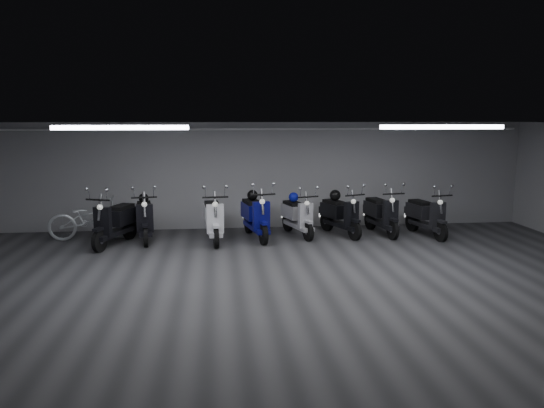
{
  "coord_description": "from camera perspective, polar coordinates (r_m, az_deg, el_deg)",
  "views": [
    {
      "loc": [
        -1.3,
        -8.64,
        2.92
      ],
      "look_at": [
        -0.12,
        2.5,
        1.05
      ],
      "focal_mm": 34.33,
      "sensor_mm": 36.0,
      "label": 1
    }
  ],
  "objects": [
    {
      "name": "conduit",
      "position": [
        13.63,
        -0.6,
        8.21
      ],
      "size": [
        13.6,
        0.05,
        0.05
      ],
      "primitive_type": "cylinder",
      "rotation": [
        0.0,
        1.57,
        0.0
      ],
      "color": "white",
      "rests_on": "back_wall"
    },
    {
      "name": "ceiling",
      "position": [
        8.74,
        2.51,
        8.72
      ],
      "size": [
        14.0,
        10.0,
        0.01
      ],
      "primitive_type": "cube",
      "color": "gray",
      "rests_on": "ground"
    },
    {
      "name": "fluor_strip_right",
      "position": [
        10.56,
        18.14,
        8.03
      ],
      "size": [
        2.4,
        0.18,
        0.08
      ],
      "primitive_type": "cube",
      "color": "white",
      "rests_on": "ceiling"
    },
    {
      "name": "scooter_1",
      "position": [
        12.71,
        -13.83,
        -0.82
      ],
      "size": [
        0.91,
        1.98,
        1.42
      ],
      "primitive_type": null,
      "rotation": [
        0.0,
        0.0,
        0.15
      ],
      "color": "black",
      "rests_on": "floor"
    },
    {
      "name": "scooter_2",
      "position": [
        12.34,
        -6.46,
        -0.85
      ],
      "size": [
        0.82,
        1.99,
        1.44
      ],
      "primitive_type": null,
      "rotation": [
        0.0,
        0.0,
        0.09
      ],
      "color": "white",
      "rests_on": "floor"
    },
    {
      "name": "helmet_3",
      "position": [
        12.76,
        -2.16,
        0.98
      ],
      "size": [
        0.26,
        0.26,
        0.26
      ],
      "primitive_type": "sphere",
      "color": "black",
      "rests_on": "scooter_4"
    },
    {
      "name": "helmet_0",
      "position": [
        12.93,
        -13.9,
        0.63
      ],
      "size": [
        0.24,
        0.24,
        0.24
      ],
      "primitive_type": "sphere",
      "color": "black",
      "rests_on": "scooter_1"
    },
    {
      "name": "back_wall",
      "position": [
        13.79,
        -0.62,
        3.14
      ],
      "size": [
        14.0,
        0.01,
        2.8
      ],
      "primitive_type": "cube",
      "color": "gray",
      "rests_on": "ground"
    },
    {
      "name": "helmet_1",
      "position": [
        13.19,
        6.94,
        0.96
      ],
      "size": [
        0.28,
        0.28,
        0.28
      ],
      "primitive_type": "sphere",
      "color": "black",
      "rests_on": "scooter_7"
    },
    {
      "name": "scooter_6",
      "position": [
        12.87,
        2.83,
        -0.65
      ],
      "size": [
        1.07,
        1.87,
        1.32
      ],
      "primitive_type": null,
      "rotation": [
        0.0,
        0.0,
        0.28
      ],
      "color": "#B9B9BE",
      "rests_on": "floor"
    },
    {
      "name": "floor",
      "position": [
        9.22,
        2.38,
        -9.03
      ],
      "size": [
        14.0,
        10.0,
        0.01
      ],
      "primitive_type": "cube",
      "color": "#313133",
      "rests_on": "ground"
    },
    {
      "name": "scooter_9",
      "position": [
        13.38,
        16.6,
        -0.54
      ],
      "size": [
        0.96,
        1.93,
        1.37
      ],
      "primitive_type": null,
      "rotation": [
        0.0,
        0.0,
        0.2
      ],
      "color": "black",
      "rests_on": "floor"
    },
    {
      "name": "scooter_8",
      "position": [
        13.32,
        11.93,
        -0.35
      ],
      "size": [
        0.9,
        1.94,
        1.39
      ],
      "primitive_type": null,
      "rotation": [
        0.0,
        0.0,
        0.15
      ],
      "color": "black",
      "rests_on": "floor"
    },
    {
      "name": "bicycle",
      "position": [
        13.22,
        -19.34,
        -1.06
      ],
      "size": [
        1.98,
        0.83,
        1.25
      ],
      "primitive_type": "imported",
      "rotation": [
        0.0,
        0.0,
        1.65
      ],
      "color": "silver",
      "rests_on": "floor"
    },
    {
      "name": "helmet_2",
      "position": [
        13.04,
        2.38,
        0.75
      ],
      "size": [
        0.25,
        0.25,
        0.25
      ],
      "primitive_type": "sphere",
      "color": "#0E169F",
      "rests_on": "scooter_6"
    },
    {
      "name": "scooter_0",
      "position": [
        12.44,
        -16.89,
        -1.13
      ],
      "size": [
        1.29,
        2.03,
        1.44
      ],
      "primitive_type": null,
      "rotation": [
        0.0,
        0.0,
        -0.37
      ],
      "color": "black",
      "rests_on": "floor"
    },
    {
      "name": "scooter_4",
      "position": [
        12.55,
        -1.82,
        -0.58
      ],
      "size": [
        1.04,
        2.05,
        1.46
      ],
      "primitive_type": null,
      "rotation": [
        0.0,
        0.0,
        0.2
      ],
      "color": "#0A0C69",
      "rests_on": "floor"
    },
    {
      "name": "fluor_strip_left",
      "position": [
        9.8,
        -16.23,
        8.05
      ],
      "size": [
        2.4,
        0.18,
        0.08
      ],
      "primitive_type": "cube",
      "color": "white",
      "rests_on": "ceiling"
    },
    {
      "name": "scooter_7",
      "position": [
        13.04,
        7.53,
        -0.5
      ],
      "size": [
        1.22,
        1.93,
        1.36
      ],
      "primitive_type": null,
      "rotation": [
        0.0,
        0.0,
        0.37
      ],
      "color": "black",
      "rests_on": "floor"
    },
    {
      "name": "front_wall",
      "position": [
        4.15,
        12.91,
        -12.23
      ],
      "size": [
        14.0,
        0.01,
        2.8
      ],
      "primitive_type": "cube",
      "color": "gray",
      "rests_on": "ground"
    }
  ]
}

